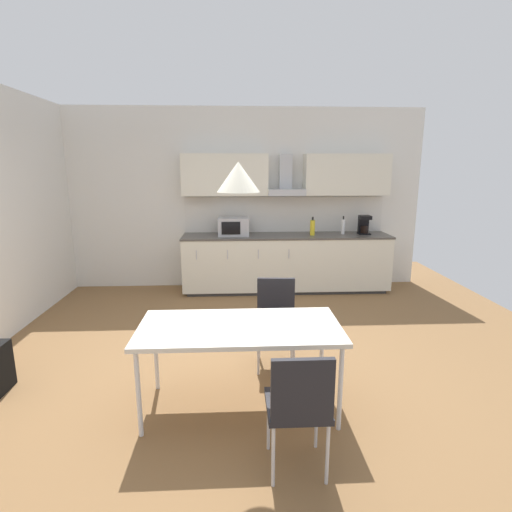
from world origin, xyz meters
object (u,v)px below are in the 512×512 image
object	(u,v)px
chair_near_right	(299,401)
pendant_lamp	(238,177)
microwave	(234,227)
chair_far_right	(276,313)
bottle_white	(343,226)
bottle_yellow	(312,227)
dining_table	(240,331)
coffee_maker	(364,225)

from	to	relation	value
chair_near_right	pendant_lamp	xyz separation A→B (m)	(-0.36, 0.77, 1.36)
microwave	chair_far_right	world-z (taller)	microwave
microwave	chair_far_right	bearing A→B (deg)	-80.21
bottle_white	bottle_yellow	bearing A→B (deg)	-170.52
dining_table	chair_near_right	world-z (taller)	chair_near_right
bottle_yellow	dining_table	xyz separation A→B (m)	(-1.19, -3.19, -0.35)
bottle_white	bottle_yellow	world-z (taller)	same
microwave	pendant_lamp	world-z (taller)	pendant_lamp
microwave	chair_far_right	xyz separation A→B (m)	(0.43, -2.48, -0.52)
chair_near_right	bottle_white	bearing A→B (deg)	71.75
microwave	pendant_lamp	distance (m)	3.36
chair_near_right	chair_far_right	xyz separation A→B (m)	(0.01, 1.54, 0.00)
bottle_yellow	pendant_lamp	world-z (taller)	pendant_lamp
bottle_yellow	chair_far_right	distance (m)	2.61
chair_near_right	chair_far_right	world-z (taller)	same
chair_far_right	pendant_lamp	distance (m)	1.61
coffee_maker	chair_far_right	bearing A→B (deg)	-123.62
bottle_white	chair_far_right	bearing A→B (deg)	-117.89
bottle_white	pendant_lamp	xyz separation A→B (m)	(-1.70, -3.28, 0.86)
microwave	pendant_lamp	bearing A→B (deg)	-88.97
microwave	chair_near_right	distance (m)	4.07
microwave	bottle_yellow	xyz separation A→B (m)	(1.24, -0.05, -0.02)
bottle_yellow	chair_near_right	distance (m)	4.08
bottle_yellow	chair_near_right	xyz separation A→B (m)	(-0.82, -3.96, -0.50)
microwave	pendant_lamp	size ratio (longest dim) A/B	1.50
bottle_yellow	chair_near_right	bearing A→B (deg)	-101.73
chair_near_right	chair_far_right	distance (m)	1.54
microwave	bottle_white	world-z (taller)	bottle_white
coffee_maker	pendant_lamp	bearing A→B (deg)	-121.87
bottle_white	chair_far_right	world-z (taller)	bottle_white
bottle_yellow	pendant_lamp	distance (m)	3.51
coffee_maker	bottle_white	size ratio (longest dim) A/B	1.03
chair_far_right	pendant_lamp	world-z (taller)	pendant_lamp
chair_near_right	dining_table	bearing A→B (deg)	115.29
chair_far_right	pendant_lamp	size ratio (longest dim) A/B	2.72
chair_near_right	bottle_yellow	bearing A→B (deg)	78.27
coffee_maker	bottle_white	world-z (taller)	coffee_maker
dining_table	pendant_lamp	bearing A→B (deg)	126.87
bottle_white	chair_near_right	bearing A→B (deg)	-108.25
coffee_maker	bottle_white	bearing A→B (deg)	179.18
bottle_white	chair_far_right	xyz separation A→B (m)	(-1.33, -2.51, -0.50)
coffee_maker	chair_far_right	world-z (taller)	coffee_maker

